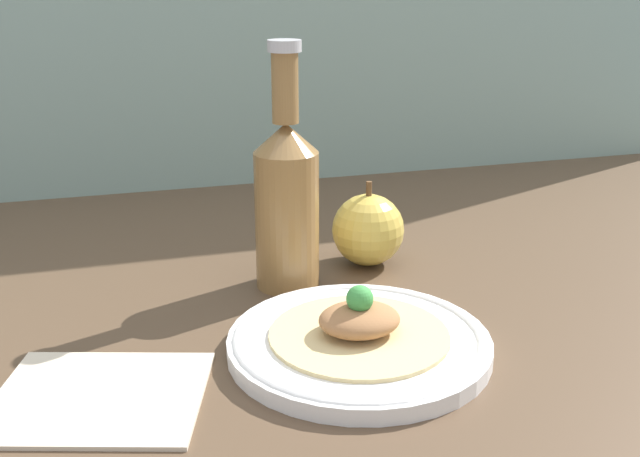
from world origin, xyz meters
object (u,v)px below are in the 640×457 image
(apple, at_px, (368,230))
(cider_bottle, at_px, (287,198))
(plated_food, at_px, (359,325))
(plate, at_px, (359,342))

(apple, bearing_deg, cider_bottle, -161.88)
(apple, bearing_deg, plated_food, -111.65)
(plated_food, xyz_separation_m, cider_bottle, (-0.03, 0.17, 0.07))
(cider_bottle, bearing_deg, plate, -81.51)
(plate, height_order, apple, apple)
(plated_food, relative_size, apple, 1.63)
(plated_food, height_order, cider_bottle, cider_bottle)
(plate, xyz_separation_m, apple, (0.08, 0.21, 0.03))
(plate, bearing_deg, plated_food, 116.57)
(plate, distance_m, plated_food, 0.02)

